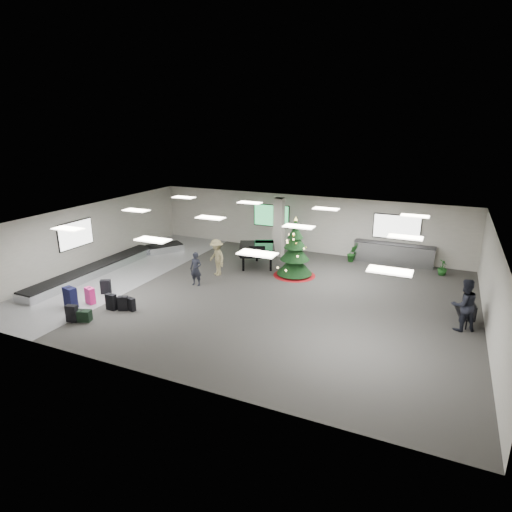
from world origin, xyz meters
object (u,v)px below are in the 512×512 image
at_px(traveler_b, 217,257).
at_px(potted_plant_left, 352,253).
at_px(grand_piano, 257,249).
at_px(pink_suitcase, 90,296).
at_px(traveler_bench, 464,305).
at_px(potted_plant_right, 443,268).
at_px(service_counter, 393,254).
at_px(baggage_carousel, 110,265).
at_px(bench, 467,310).
at_px(traveler_a, 196,269).
at_px(christmas_tree, 295,256).

distance_m(traveler_b, potted_plant_left, 7.27).
bearing_deg(traveler_b, grand_piano, 89.93).
height_order(pink_suitcase, traveler_bench, traveler_bench).
distance_m(pink_suitcase, potted_plant_right, 16.11).
bearing_deg(service_counter, potted_plant_right, -19.19).
height_order(grand_piano, traveler_bench, traveler_bench).
bearing_deg(traveler_bench, baggage_carousel, -30.17).
relative_size(service_counter, traveler_b, 2.28).
height_order(service_counter, potted_plant_right, service_counter).
xyz_separation_m(pink_suitcase, grand_piano, (4.24, 7.12, 0.57)).
height_order(bench, traveler_a, traveler_a).
distance_m(pink_suitcase, traveler_bench, 14.22).
bearing_deg(grand_piano, potted_plant_left, 8.40).
relative_size(grand_piano, potted_plant_right, 3.59).
distance_m(bench, potted_plant_right, 5.36).
xyz_separation_m(traveler_a, traveler_bench, (10.90, 0.09, 0.19)).
bearing_deg(potted_plant_left, grand_piano, -147.21).
bearing_deg(traveler_bench, service_counter, -94.81).
bearing_deg(service_counter, potted_plant_left, -165.24).
height_order(pink_suitcase, traveler_b, traveler_b).
bearing_deg(bench, baggage_carousel, 173.57).
distance_m(traveler_a, traveler_b, 1.60).
relative_size(pink_suitcase, traveler_b, 0.39).
relative_size(potted_plant_left, potted_plant_right, 1.20).
relative_size(baggage_carousel, christmas_tree, 3.35).
relative_size(christmas_tree, traveler_b, 1.63).
height_order(pink_suitcase, potted_plant_left, potted_plant_left).
height_order(service_counter, traveler_bench, traveler_bench).
xyz_separation_m(traveler_b, traveler_bench, (10.72, -1.49, 0.07)).
bearing_deg(traveler_b, pink_suitcase, -89.13).
bearing_deg(traveler_bench, potted_plant_left, -80.06).
bearing_deg(baggage_carousel, grand_piano, 27.80).
distance_m(service_counter, traveler_a, 10.33).
distance_m(service_counter, traveler_bench, 7.50).
relative_size(grand_piano, traveler_a, 1.78).
height_order(pink_suitcase, christmas_tree, christmas_tree).
distance_m(grand_piano, traveler_bench, 10.12).
bearing_deg(traveler_b, potted_plant_right, 55.49).
xyz_separation_m(traveler_bench, potted_plant_left, (-5.23, 6.24, -0.50)).
bearing_deg(service_counter, pink_suitcase, -135.38).
distance_m(baggage_carousel, grand_piano, 7.42).
relative_size(bench, potted_plant_right, 1.97).
bearing_deg(baggage_carousel, potted_plant_right, 21.14).
bearing_deg(traveler_bench, traveler_a, -29.52).
xyz_separation_m(service_counter, bench, (3.37, -6.10, -0.03)).
height_order(pink_suitcase, grand_piano, grand_piano).
bearing_deg(christmas_tree, potted_plant_right, 24.60).
height_order(christmas_tree, traveler_b, christmas_tree).
bearing_deg(potted_plant_right, traveler_b, -155.89).
height_order(pink_suitcase, potted_plant_right, potted_plant_right).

